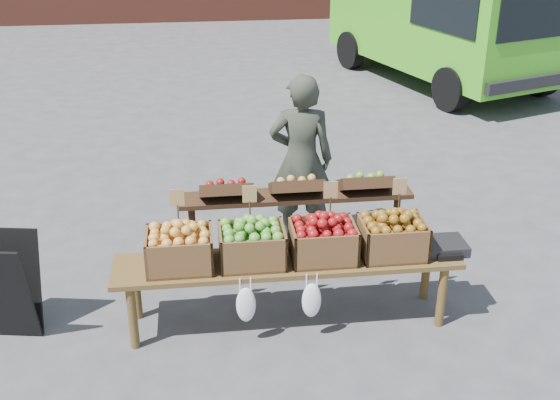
{
  "coord_description": "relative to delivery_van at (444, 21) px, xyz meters",
  "views": [
    {
      "loc": [
        0.45,
        -4.44,
        3.29
      ],
      "look_at": [
        1.08,
        0.76,
        0.85
      ],
      "focal_mm": 45.0,
      "sensor_mm": 36.0,
      "label": 1
    }
  ],
  "objects": [
    {
      "name": "crate_golden_apples",
      "position": [
        -4.38,
        -6.87,
        -0.32
      ],
      "size": [
        0.5,
        0.4,
        0.28
      ],
      "primitive_type": null,
      "color": "gold",
      "rests_on": "display_bench"
    },
    {
      "name": "vendor",
      "position": [
        -3.24,
        -5.46,
        -0.2
      ],
      "size": [
        0.66,
        0.48,
        1.67
      ],
      "primitive_type": "imported",
      "rotation": [
        0.0,
        0.0,
        3.0
      ],
      "color": "#30352A",
      "rests_on": "ground"
    },
    {
      "name": "crate_red_apples",
      "position": [
        -3.28,
        -6.87,
        -0.32
      ],
      "size": [
        0.5,
        0.4,
        0.28
      ],
      "primitive_type": null,
      "color": "maroon",
      "rests_on": "display_bench"
    },
    {
      "name": "ground",
      "position": [
        -4.63,
        -7.12,
        -1.03
      ],
      "size": [
        80.0,
        80.0,
        0.0
      ],
      "primitive_type": "plane",
      "color": "#48484A"
    },
    {
      "name": "back_table",
      "position": [
        -3.39,
        -6.15,
        -0.51
      ],
      "size": [
        2.1,
        0.44,
        1.04
      ],
      "primitive_type": null,
      "color": "#331F12",
      "rests_on": "ground"
    },
    {
      "name": "weighing_scale",
      "position": [
        -2.3,
        -6.87,
        -0.42
      ],
      "size": [
        0.34,
        0.3,
        0.08
      ],
      "primitive_type": "cube",
      "color": "black",
      "rests_on": "display_bench"
    },
    {
      "name": "crate_green_apples",
      "position": [
        -2.73,
        -6.87,
        -0.32
      ],
      "size": [
        0.5,
        0.4,
        0.28
      ],
      "primitive_type": null,
      "color": "#895A0C",
      "rests_on": "display_bench"
    },
    {
      "name": "crate_russet_pears",
      "position": [
        -3.83,
        -6.87,
        -0.32
      ],
      "size": [
        0.5,
        0.4,
        0.28
      ],
      "primitive_type": null,
      "color": "#44962A",
      "rests_on": "display_bench"
    },
    {
      "name": "display_bench",
      "position": [
        -3.55,
        -6.87,
        -0.75
      ],
      "size": [
        2.7,
        0.56,
        0.57
      ],
      "primitive_type": null,
      "color": "brown",
      "rests_on": "ground"
    },
    {
      "name": "delivery_van",
      "position": [
        0.0,
        0.0,
        0.0
      ],
      "size": [
        3.51,
        5.05,
        2.06
      ],
      "primitive_type": null,
      "rotation": [
        0.0,
        0.0,
        0.33
      ],
      "color": "green",
      "rests_on": "ground"
    }
  ]
}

